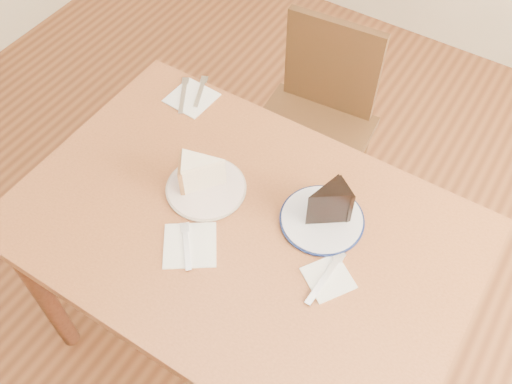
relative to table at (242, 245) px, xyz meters
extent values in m
plane|color=#462312|center=(0.00, 0.00, -0.65)|extent=(4.00, 4.00, 0.00)
cube|color=#592E18|center=(0.00, 0.00, 0.08)|extent=(1.20, 0.80, 0.04)
cylinder|color=#391A11|center=(-0.54, -0.34, -0.30)|extent=(0.06, 0.06, 0.71)
cylinder|color=#391A11|center=(-0.54, 0.34, -0.30)|extent=(0.06, 0.06, 0.71)
cylinder|color=#391A11|center=(0.54, 0.34, -0.30)|extent=(0.06, 0.06, 0.71)
cube|color=black|center=(-0.12, 0.61, -0.21)|extent=(0.45, 0.45, 0.04)
cylinder|color=black|center=(0.04, 0.80, -0.44)|extent=(0.04, 0.04, 0.42)
cylinder|color=black|center=(-0.31, 0.77, -0.44)|extent=(0.04, 0.04, 0.42)
cylinder|color=black|center=(0.07, 0.45, -0.44)|extent=(0.04, 0.04, 0.42)
cylinder|color=black|center=(-0.28, 0.42, -0.44)|extent=(0.04, 0.04, 0.42)
cube|color=black|center=(-0.14, 0.80, 0.00)|extent=(0.35, 0.06, 0.37)
cylinder|color=silver|center=(-0.15, 0.05, 0.10)|extent=(0.21, 0.21, 0.01)
cylinder|color=white|center=(0.17, 0.13, 0.10)|extent=(0.21, 0.21, 0.01)
cube|color=white|center=(-0.08, -0.12, 0.10)|extent=(0.19, 0.19, 0.00)
cube|color=white|center=(0.27, -0.02, 0.10)|extent=(0.15, 0.15, 0.00)
cube|color=white|center=(-0.39, 0.32, 0.10)|extent=(0.14, 0.14, 0.00)
cube|color=white|center=(-0.08, -0.13, 0.10)|extent=(0.10, 0.11, 0.00)
cube|color=silver|center=(0.26, -0.02, 0.10)|extent=(0.02, 0.17, 0.00)
cube|color=silver|center=(-0.38, 0.35, 0.10)|extent=(0.07, 0.13, 0.00)
cube|color=silver|center=(-0.42, 0.31, 0.10)|extent=(0.09, 0.14, 0.00)
camera|label=1|loc=(0.48, -0.68, 1.34)|focal=40.00mm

